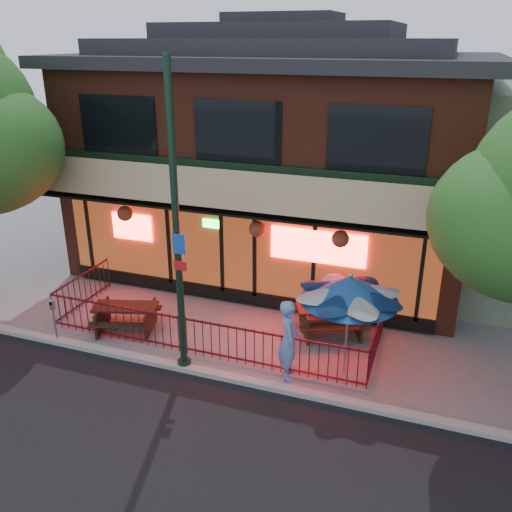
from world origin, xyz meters
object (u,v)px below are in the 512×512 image
at_px(picnic_table_right, 331,315).
at_px(patio_umbrella, 350,289).
at_px(pedestrian, 289,340).
at_px(parking_meter_near, 54,314).
at_px(street_light, 177,243).
at_px(picnic_table_left, 126,314).

distance_m(picnic_table_right, patio_umbrella, 2.48).
distance_m(pedestrian, parking_meter_near, 6.02).
relative_size(patio_umbrella, parking_meter_near, 2.10).
relative_size(picnic_table_right, pedestrian, 1.13).
xyz_separation_m(street_light, parking_meter_near, (-3.58, -0.08, -2.33)).
distance_m(picnic_table_left, pedestrian, 4.73).
distance_m(patio_umbrella, parking_meter_near, 7.39).
bearing_deg(patio_umbrella, street_light, -162.96).
height_order(picnic_table_right, pedestrian, pedestrian).
height_order(picnic_table_left, patio_umbrella, patio_umbrella).
bearing_deg(picnic_table_left, patio_umbrella, 0.00).
height_order(patio_umbrella, pedestrian, patio_umbrella).
bearing_deg(pedestrian, picnic_table_left, 62.73).
bearing_deg(street_light, pedestrian, 11.79).
distance_m(street_light, pedestrian, 3.29).
distance_m(patio_umbrella, pedestrian, 1.78).
height_order(picnic_table_right, patio_umbrella, patio_umbrella).
bearing_deg(pedestrian, parking_meter_near, 75.60).
distance_m(street_light, picnic_table_right, 4.81).
bearing_deg(street_light, picnic_table_left, 153.94).
relative_size(picnic_table_right, parking_meter_near, 1.81).
bearing_deg(parking_meter_near, street_light, 1.24).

